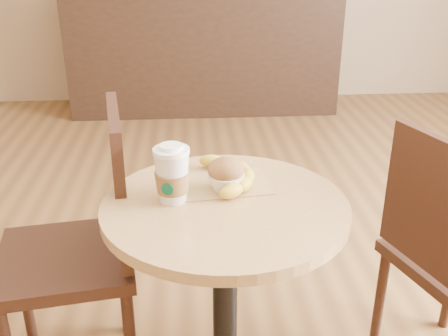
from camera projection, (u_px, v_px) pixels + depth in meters
name	position (u px, v px, depth m)	size (l,w,h in m)	color
cafe_table	(225.00, 278.00, 1.46)	(0.65, 0.65, 0.75)	black
chair_left	(85.00, 243.00, 1.62)	(0.47, 0.47, 0.93)	#331B12
service_counter	(204.00, 48.00, 4.41)	(2.30, 0.65, 1.04)	black
kraft_bag	(225.00, 184.00, 1.46)	(0.24, 0.18, 0.00)	#A3844F
coffee_cup	(172.00, 176.00, 1.34)	(0.09, 0.10, 0.16)	silver
muffin	(226.00, 174.00, 1.41)	(0.10, 0.10, 0.09)	white
banana	(230.00, 175.00, 1.47)	(0.17, 0.28, 0.04)	gold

